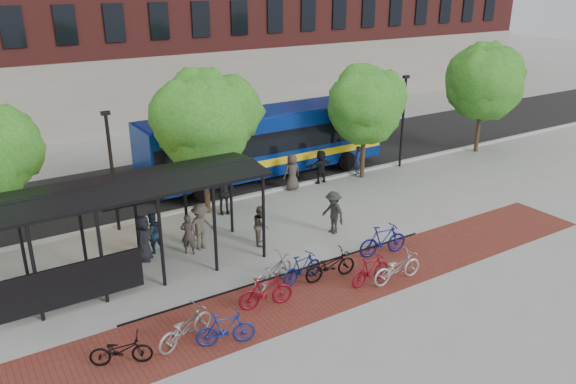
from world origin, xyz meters
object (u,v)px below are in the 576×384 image
lamp_post_left (112,168)px  bike_11 (383,240)px  bike_9 (370,270)px  bike_7 (302,268)px  pedestrian_3 (201,227)px  pedestrian_5 (321,167)px  bike_10 (397,267)px  bike_8 (330,265)px  pedestrian_0 (144,238)px  pedestrian_7 (357,160)px  bike_5 (266,292)px  pedestrian_2 (152,233)px  bus_shelter (112,200)px  bike_6 (273,271)px  tree_b (204,116)px  lamp_post_right (403,119)px  tree_c (366,102)px  bike_0 (121,350)px  bike_2 (185,327)px  bike_3 (225,329)px  tree_d (485,78)px  pedestrian_4 (223,193)px  pedestrian_6 (292,172)px  pedestrian_1 (188,234)px  pedestrian_9 (333,212)px  bus (266,139)px  pedestrian_8 (261,225)px

lamp_post_left → bike_11: lamp_post_left is taller
bike_9 → bike_7: bearing=49.3°
pedestrian_3 → pedestrian_5: pedestrian_3 is taller
bike_10 → bike_8: bearing=54.1°
pedestrian_0 → pedestrian_7: (12.99, 3.46, -0.10)m
pedestrian_0 → bike_5: bearing=-119.7°
bike_8 → pedestrian_2: size_ratio=1.22×
bus_shelter → pedestrian_7: bearing=16.8°
pedestrian_2 → bike_7: bearing=116.4°
bike_6 → pedestrian_5: bearing=-65.2°
tree_b → bike_11: (3.88, -7.46, -3.84)m
bike_11 → pedestrian_3: pedestrian_3 is taller
lamp_post_right → tree_c: bearing=-175.1°
pedestrian_2 → pedestrian_5: 10.53m
bus_shelter → bike_0: bearing=-106.2°
bike_8 → pedestrian_5: size_ratio=1.14×
bike_2 → bike_7: 5.00m
pedestrian_2 → bike_5: bearing=97.1°
bike_3 → pedestrian_0: 6.38m
tree_d → bike_11: bearing=-152.1°
pedestrian_4 → pedestrian_6: bearing=26.4°
bike_5 → bike_6: size_ratio=0.92×
tree_d → bike_7: (-17.88, -7.51, -3.94)m
pedestrian_3 → pedestrian_1: bearing=-178.8°
pedestrian_7 → pedestrian_9: 7.66m
bike_9 → pedestrian_3: pedestrian_3 is taller
tree_b → bike_11: bearing=-62.6°
pedestrian_0 → bus: bearing=-19.2°
tree_d → bike_3: 24.04m
pedestrian_9 → lamp_post_left: bearing=-130.2°
bike_2 → bike_7: size_ratio=1.15×
bike_5 → bike_10: size_ratio=0.89×
bike_11 → bus_shelter: bearing=77.1°
lamp_post_left → pedestrian_4: size_ratio=2.62×
lamp_post_left → pedestrian_9: (7.52, -5.10, -1.82)m
tree_d → tree_c: bearing=-180.0°
lamp_post_left → pedestrian_6: lamp_post_left is taller
bus_shelter → bus: (9.82, 6.58, -0.92)m
bike_0 → pedestrian_7: size_ratio=1.08×
bike_10 → bike_11: 2.04m
pedestrian_1 → pedestrian_9: pedestrian_9 is taller
bike_3 → bike_7: (3.91, 1.86, -0.00)m
bike_7 → pedestrian_3: 4.68m
bike_11 → pedestrian_6: bearing=2.6°
bike_10 → pedestrian_0: pedestrian_0 is taller
bike_5 → pedestrian_8: pedestrian_8 is taller
pedestrian_5 → bus_shelter: bearing=18.0°
bike_10 → bike_6: bearing=61.7°
pedestrian_7 → pedestrian_8: bearing=0.2°
bike_0 → pedestrian_8: pedestrian_8 is taller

